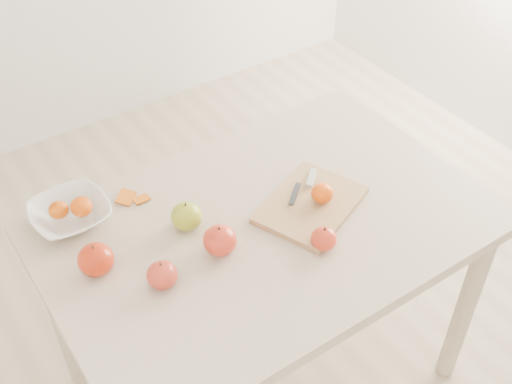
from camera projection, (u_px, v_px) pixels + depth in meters
ground at (264, 374)px, 2.25m from camera, size 3.50×3.50×0.00m
table at (266, 246)px, 1.82m from camera, size 1.20×0.80×0.75m
cutting_board at (311, 205)px, 1.79m from camera, size 0.36×0.31×0.02m
board_tangerine at (322, 193)px, 1.77m from camera, size 0.06×0.06×0.05m
fruit_bowl at (70, 214)px, 1.73m from camera, size 0.21×0.21×0.05m
bowl_tangerine_near at (59, 210)px, 1.71m from camera, size 0.05×0.05×0.05m
bowl_tangerine_far at (81, 207)px, 1.72m from camera, size 0.06×0.06×0.05m
orange_peel_a at (126, 198)px, 1.82m from camera, size 0.07×0.07×0.01m
orange_peel_b at (141, 200)px, 1.81m from camera, size 0.05×0.04×0.01m
paring_knife at (309, 181)px, 1.84m from camera, size 0.16×0.10×0.01m
apple_green at (187, 216)px, 1.71m from camera, size 0.08×0.08×0.08m
apple_red_d at (162, 275)px, 1.56m from camera, size 0.08×0.08×0.07m
apple_red_e at (324, 239)px, 1.66m from camera, size 0.07×0.07×0.06m
apple_red_b at (220, 240)px, 1.64m from camera, size 0.09×0.09×0.08m
apple_red_a at (96, 259)px, 1.59m from camera, size 0.09×0.09×0.08m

